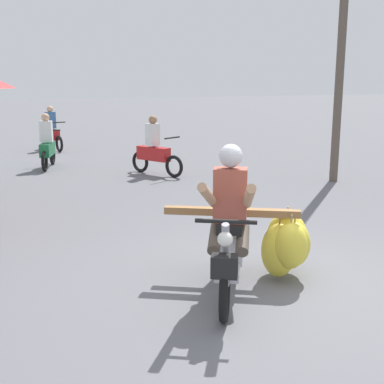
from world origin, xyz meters
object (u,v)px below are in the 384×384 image
at_px(utility_pole, 342,43).
at_px(motorbike_distant_ahead_right, 47,146).
at_px(motorbike_distant_far_ahead, 52,132).
at_px(motorbike_distant_ahead_left, 154,151).
at_px(motorbike_main_loaded, 262,238).

bearing_deg(utility_pole, motorbike_distant_ahead_right, 144.05).
xyz_separation_m(motorbike_distant_far_ahead, utility_pole, (5.12, -7.72, 2.41)).
bearing_deg(motorbike_distant_ahead_left, motorbike_distant_ahead_right, 140.80).
bearing_deg(motorbike_main_loaded, motorbike_distant_ahead_right, 98.33).
bearing_deg(utility_pole, motorbike_distant_far_ahead, 123.56).
bearing_deg(motorbike_distant_far_ahead, motorbike_distant_ahead_right, -98.76).
bearing_deg(motorbike_main_loaded, motorbike_distant_ahead_left, 81.73).
relative_size(motorbike_distant_ahead_left, motorbike_distant_ahead_right, 0.93).
distance_m(motorbike_main_loaded, motorbike_distant_far_ahead, 12.22).
xyz_separation_m(motorbike_main_loaded, motorbike_distant_far_ahead, (-0.70, 12.20, 0.04)).
bearing_deg(motorbike_distant_far_ahead, utility_pole, -56.44).
height_order(motorbike_main_loaded, motorbike_distant_ahead_right, motorbike_main_loaded).
relative_size(motorbike_main_loaded, utility_pole, 0.29).
distance_m(motorbike_distant_far_ahead, utility_pole, 9.58).
distance_m(motorbike_main_loaded, motorbike_distant_ahead_right, 8.68).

